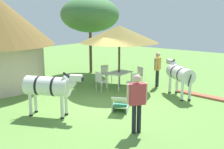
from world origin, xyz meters
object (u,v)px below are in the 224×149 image
at_px(striped_lounge_chair, 120,104).
at_px(patio_chair_west_end, 138,74).
at_px(shade_umbrella, 119,34).
at_px(patio_chair_east_end, 106,73).
at_px(guest_beside_umbrella, 158,66).
at_px(standing_watcher, 137,98).
at_px(patio_chair_near_lawn, 100,80).
at_px(patio_dining_table, 119,74).
at_px(acacia_tree_behind_hut, 90,15).
at_px(zebra_nearest_camera, 49,87).
at_px(patio_chair_near_hut, 134,81).
at_px(zebra_by_umbrella, 180,74).

bearing_deg(striped_lounge_chair, patio_chair_west_end, 85.98).
distance_m(shade_umbrella, patio_chair_east_end, 2.33).
distance_m(guest_beside_umbrella, standing_watcher, 5.45).
relative_size(standing_watcher, striped_lounge_chair, 1.86).
bearing_deg(striped_lounge_chair, patio_chair_near_lawn, 118.48).
relative_size(patio_dining_table, guest_beside_umbrella, 0.73).
relative_size(guest_beside_umbrella, striped_lounge_chair, 1.77).
xyz_separation_m(striped_lounge_chair, acacia_tree_behind_hut, (4.34, 5.40, 3.20)).
xyz_separation_m(guest_beside_umbrella, standing_watcher, (-5.05, -2.05, 0.05)).
bearing_deg(zebra_nearest_camera, patio_chair_west_end, 154.07).
relative_size(patio_chair_near_hut, zebra_by_umbrella, 0.50).
xyz_separation_m(patio_dining_table, standing_watcher, (-3.83, -3.46, 0.41)).
distance_m(patio_chair_near_hut, zebra_nearest_camera, 4.25).
relative_size(patio_chair_east_end, striped_lounge_chair, 0.95).
relative_size(patio_dining_table, striped_lounge_chair, 1.28).
bearing_deg(patio_chair_near_lawn, zebra_nearest_camera, -67.23).
bearing_deg(patio_chair_west_end, patio_dining_table, 90.00).
bearing_deg(zebra_by_umbrella, standing_watcher, -133.34).
height_order(zebra_by_umbrella, acacia_tree_behind_hut, acacia_tree_behind_hut).
bearing_deg(patio_dining_table, zebra_by_umbrella, -82.75).
relative_size(patio_chair_near_lawn, striped_lounge_chair, 0.95).
bearing_deg(acacia_tree_behind_hut, patio_chair_west_end, -99.39).
height_order(patio_chair_east_end, patio_chair_near_hut, same).
xyz_separation_m(patio_dining_table, patio_chair_near_lawn, (-1.11, 0.25, -0.12)).
height_order(patio_chair_west_end, zebra_nearest_camera, zebra_nearest_camera).
bearing_deg(guest_beside_umbrella, patio_chair_near_hut, -23.83).
bearing_deg(patio_chair_west_end, striped_lounge_chair, 135.72).
xyz_separation_m(patio_dining_table, patio_chair_east_end, (0.32, 1.09, -0.12)).
distance_m(patio_chair_east_end, standing_watcher, 6.18).
xyz_separation_m(patio_dining_table, patio_chair_west_end, (1.05, -0.44, -0.12)).
height_order(patio_chair_near_lawn, striped_lounge_chair, patio_chair_near_lawn).
height_order(guest_beside_umbrella, striped_lounge_chair, guest_beside_umbrella).
bearing_deg(patio_chair_west_end, guest_beside_umbrella, -147.44).
bearing_deg(striped_lounge_chair, guest_beside_umbrella, 71.85).
xyz_separation_m(patio_chair_east_end, zebra_by_umbrella, (0.05, -4.00, 0.46)).
bearing_deg(striped_lounge_chair, patio_chair_near_hut, 84.77).
bearing_deg(zebra_by_umbrella, patio_chair_west_end, 113.86).
xyz_separation_m(shade_umbrella, zebra_nearest_camera, (-4.49, -0.35, -1.53)).
bearing_deg(standing_watcher, patio_chair_west_end, 68.24).
xyz_separation_m(patio_dining_table, guest_beside_umbrella, (1.22, -1.41, 0.36)).
height_order(shade_umbrella, zebra_nearest_camera, shade_umbrella).
distance_m(patio_chair_west_end, zebra_by_umbrella, 2.60).
xyz_separation_m(shade_umbrella, patio_chair_east_end, (0.32, 1.09, -2.04)).
height_order(patio_chair_west_end, standing_watcher, standing_watcher).
xyz_separation_m(patio_chair_near_hut, zebra_by_umbrella, (0.71, -1.82, 0.46)).
bearing_deg(patio_chair_near_lawn, patio_chair_east_end, 133.25).
distance_m(patio_dining_table, patio_chair_near_lawn, 1.14).
relative_size(patio_chair_near_lawn, acacia_tree_behind_hut, 0.20).
height_order(patio_dining_table, patio_chair_east_end, patio_chair_east_end).
height_order(patio_chair_near_lawn, standing_watcher, standing_watcher).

